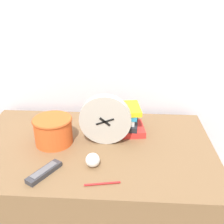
{
  "coord_description": "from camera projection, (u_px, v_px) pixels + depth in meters",
  "views": [
    {
      "loc": [
        0.16,
        -0.67,
        1.36
      ],
      "look_at": [
        0.09,
        0.43,
        0.83
      ],
      "focal_mm": 42.0,
      "sensor_mm": 36.0,
      "label": 1
    }
  ],
  "objects": [
    {
      "name": "basket",
      "position": [
        53.0,
        130.0,
        1.19
      ],
      "size": [
        0.18,
        0.18,
        0.13
      ],
      "color": "#E05623",
      "rests_on": "desk"
    },
    {
      "name": "desk_clock",
      "position": [
        105.0,
        120.0,
        1.17
      ],
      "size": [
        0.23,
        0.04,
        0.23
      ],
      "color": "#B7B2A8",
      "rests_on": "desk"
    },
    {
      "name": "tv_remote",
      "position": [
        44.0,
        172.0,
        1.01
      ],
      "size": [
        0.11,
        0.15,
        0.02
      ],
      "color": "#333338",
      "rests_on": "desk"
    },
    {
      "name": "book_stack",
      "position": [
        118.0,
        119.0,
        1.3
      ],
      "size": [
        0.26,
        0.2,
        0.13
      ],
      "color": "red",
      "rests_on": "desk"
    },
    {
      "name": "pen",
      "position": [
        102.0,
        184.0,
        0.96
      ],
      "size": [
        0.13,
        0.03,
        0.01
      ],
      "color": "#B21E1E",
      "rests_on": "desk"
    },
    {
      "name": "wall_back",
      "position": [
        98.0,
        21.0,
        1.36
      ],
      "size": [
        6.0,
        0.04,
        2.4
      ],
      "color": "silver",
      "rests_on": "ground_plane"
    },
    {
      "name": "desk",
      "position": [
        93.0,
        202.0,
        1.36
      ],
      "size": [
        1.12,
        0.68,
        0.71
      ],
      "color": "brown",
      "rests_on": "ground_plane"
    },
    {
      "name": "crumpled_paper_ball",
      "position": [
        93.0,
        160.0,
        1.05
      ],
      "size": [
        0.06,
        0.06,
        0.06
      ],
      "color": "white",
      "rests_on": "desk"
    }
  ]
}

